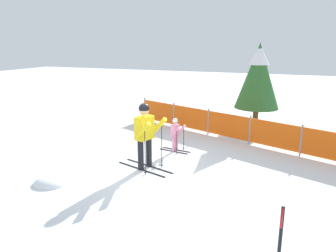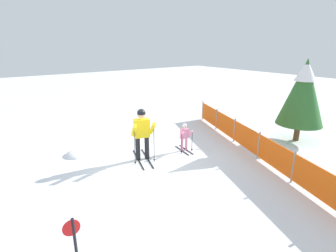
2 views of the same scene
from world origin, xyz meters
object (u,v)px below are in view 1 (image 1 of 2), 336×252
safety_fence (250,130)px  trail_marker (280,239)px  skier_child (175,132)px  skier_adult (145,130)px  conifer_far (258,75)px

safety_fence → trail_marker: size_ratio=7.59×
skier_child → skier_adult: bearing=-89.2°
skier_adult → safety_fence: skier_adult is taller
skier_child → trail_marker: 6.21m
skier_child → safety_fence: 2.67m
skier_adult → skier_child: size_ratio=1.69×
conifer_far → trail_marker: 9.91m
skier_child → conifer_far: conifer_far is taller
skier_adult → conifer_far: conifer_far is taller
skier_adult → trail_marker: skier_adult is taller
skier_adult → trail_marker: size_ratio=1.41×
skier_child → conifer_far: (1.92, 4.55, 1.47)m
safety_fence → conifer_far: size_ratio=2.91×
skier_adult → conifer_far: 6.68m
conifer_far → trail_marker: conifer_far is taller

